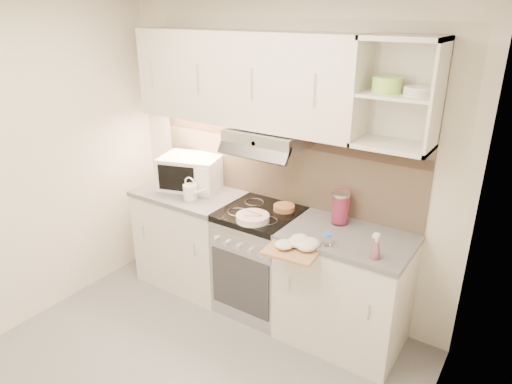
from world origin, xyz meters
TOP-DOWN VIEW (x-y plane):
  - room_shell at (0.00, 0.37)m, footprint 3.04×2.84m
  - base_cabinet_left at (-0.75, 1.10)m, footprint 0.90×0.60m
  - worktop_left at (-0.75, 1.10)m, footprint 0.92×0.62m
  - base_cabinet_right at (0.75, 1.10)m, footprint 0.90×0.60m
  - worktop_right at (0.75, 1.10)m, footprint 0.92×0.62m
  - electric_range at (0.00, 1.10)m, footprint 0.60×0.60m
  - microwave at (-0.80, 1.19)m, footprint 0.60×0.51m
  - watering_can at (-0.62, 0.98)m, footprint 0.23×0.12m
  - plate_stack at (0.05, 0.92)m, footprint 0.26×0.26m
  - bread_loaf at (0.15, 1.22)m, footprint 0.17×0.17m
  - pink_pitcher at (0.60, 1.28)m, footprint 0.13×0.12m
  - glass_jar at (0.61, 1.24)m, footprint 0.13×0.13m
  - spice_jar at (0.68, 0.88)m, footprint 0.06×0.06m
  - spray_bottle at (1.02, 0.89)m, footprint 0.07×0.07m
  - cutting_board at (0.50, 0.75)m, footprint 0.38×0.35m
  - dish_towel at (0.52, 0.78)m, footprint 0.33×0.30m

SIDE VIEW (x-z plane):
  - base_cabinet_left at x=-0.75m, z-range 0.00..0.86m
  - base_cabinet_right at x=0.75m, z-range 0.00..0.86m
  - electric_range at x=0.00m, z-range 0.00..0.90m
  - cutting_board at x=0.50m, z-range 0.86..0.88m
  - worktop_left at x=-0.75m, z-range 0.86..0.90m
  - worktop_right at x=0.75m, z-range 0.86..0.90m
  - dish_towel at x=0.52m, z-range 0.88..0.95m
  - bread_loaf at x=0.15m, z-range 0.90..0.94m
  - plate_stack at x=0.05m, z-range 0.90..0.95m
  - spice_jar at x=0.68m, z-range 0.90..0.99m
  - watering_can at x=-0.62m, z-range 0.87..1.07m
  - spray_bottle at x=1.02m, z-range 0.88..1.07m
  - pink_pitcher at x=0.60m, z-range 0.90..1.14m
  - glass_jar at x=0.61m, z-range 0.90..1.15m
  - microwave at x=-0.80m, z-range 0.90..1.19m
  - room_shell at x=0.00m, z-range 0.37..2.89m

